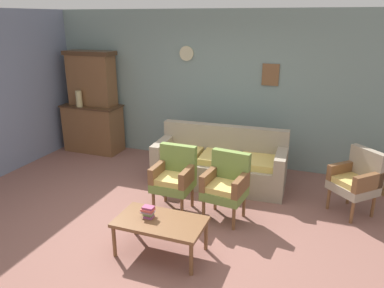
# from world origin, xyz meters

# --- Properties ---
(ground_plane) EXTENTS (7.68, 7.68, 0.00)m
(ground_plane) POSITION_xyz_m (0.00, 0.00, 0.00)
(ground_plane) COLOR #84564C
(wall_back_with_decor) EXTENTS (6.40, 0.09, 2.70)m
(wall_back_with_decor) POSITION_xyz_m (0.00, 2.63, 1.35)
(wall_back_with_decor) COLOR gray
(wall_back_with_decor) RESTS_ON ground
(side_cabinet) EXTENTS (1.16, 0.55, 0.93)m
(side_cabinet) POSITION_xyz_m (-2.47, 2.25, 0.47)
(side_cabinet) COLOR brown
(side_cabinet) RESTS_ON ground
(cabinet_upper_hutch) EXTENTS (0.99, 0.38, 1.03)m
(cabinet_upper_hutch) POSITION_xyz_m (-2.47, 2.33, 1.45)
(cabinet_upper_hutch) COLOR brown
(cabinet_upper_hutch) RESTS_ON side_cabinet
(vase_on_cabinet) EXTENTS (0.12, 0.12, 0.31)m
(vase_on_cabinet) POSITION_xyz_m (-2.61, 2.07, 1.08)
(vase_on_cabinet) COLOR tan
(vase_on_cabinet) RESTS_ON side_cabinet
(floral_couch) EXTENTS (2.10, 0.90, 0.90)m
(floral_couch) POSITION_xyz_m (0.34, 1.62, 0.32)
(floral_couch) COLOR gray
(floral_couch) RESTS_ON ground
(armchair_row_middle) EXTENTS (0.52, 0.49, 0.90)m
(armchair_row_middle) POSITION_xyz_m (-0.01, 0.59, 0.50)
(armchair_row_middle) COLOR olive
(armchair_row_middle) RESTS_ON ground
(armchair_near_cabinet) EXTENTS (0.57, 0.55, 0.90)m
(armchair_near_cabinet) POSITION_xyz_m (0.72, 0.60, 0.50)
(armchair_near_cabinet) COLOR olive
(armchair_near_cabinet) RESTS_ON ground
(wingback_chair_by_fireplace) EXTENTS (0.71, 0.71, 0.90)m
(wingback_chair_by_fireplace) POSITION_xyz_m (2.33, 1.35, 0.50)
(wingback_chair_by_fireplace) COLOR gray
(wingback_chair_by_fireplace) RESTS_ON ground
(coffee_table) EXTENTS (1.00, 0.56, 0.42)m
(coffee_table) POSITION_xyz_m (0.25, -0.42, 0.38)
(coffee_table) COLOR brown
(coffee_table) RESTS_ON ground
(book_stack_on_table) EXTENTS (0.16, 0.13, 0.14)m
(book_stack_on_table) POSITION_xyz_m (0.09, -0.41, 0.49)
(book_stack_on_table) COLOR #9D4880
(book_stack_on_table) RESTS_ON coffee_table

